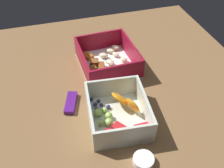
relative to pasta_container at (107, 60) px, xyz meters
The scene contains 5 objects.
table_surface 10.31cm from the pasta_container, behind, with size 80.00×80.00×2.00cm, color brown.
pasta_container is the anchor object (origin of this frame).
fruit_bowl 20.61cm from the pasta_container, behind, with size 16.97×14.83×6.12cm.
candy_bar 17.90cm from the pasta_container, 134.62° to the left, with size 7.00×2.40×1.20cm, color #51197A.
paper_cup_liner 32.72cm from the pasta_container, behind, with size 4.35×4.35×1.52cm, color white.
Camera 1 is at (-48.00, 13.92, 49.29)cm, focal length 41.33 mm.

